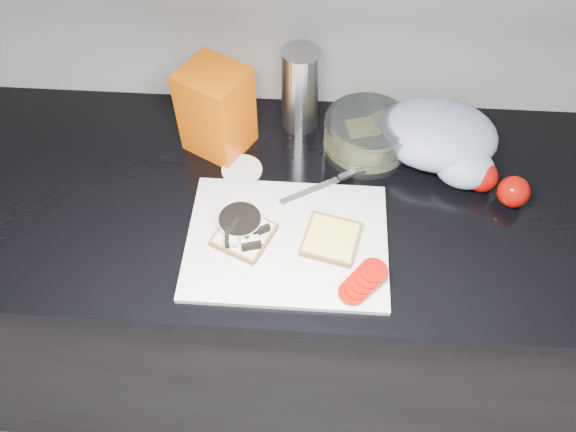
% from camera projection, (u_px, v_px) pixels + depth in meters
% --- Properties ---
extents(base_cabinet, '(3.50, 0.60, 0.86)m').
position_uv_depth(base_cabinet, '(318.00, 301.00, 1.58)').
color(base_cabinet, black).
rests_on(base_cabinet, ground).
extents(countertop, '(3.50, 0.64, 0.04)m').
position_uv_depth(countertop, '(327.00, 201.00, 1.22)').
color(countertop, black).
rests_on(countertop, base_cabinet).
extents(cutting_board, '(0.40, 0.30, 0.01)m').
position_uv_depth(cutting_board, '(287.00, 241.00, 1.12)').
color(cutting_board, silver).
rests_on(cutting_board, countertop).
extents(bread_left, '(0.14, 0.14, 0.03)m').
position_uv_depth(bread_left, '(244.00, 233.00, 1.12)').
color(bread_left, beige).
rests_on(bread_left, cutting_board).
extents(bread_right, '(0.13, 0.13, 0.02)m').
position_uv_depth(bread_right, '(331.00, 239.00, 1.11)').
color(bread_right, beige).
rests_on(bread_right, cutting_board).
extents(tomato_slices, '(0.11, 0.11, 0.02)m').
position_uv_depth(tomato_slices, '(363.00, 282.00, 1.05)').
color(tomato_slices, '#980A03').
rests_on(tomato_slices, cutting_board).
extents(knife, '(0.19, 0.12, 0.01)m').
position_uv_depth(knife, '(334.00, 180.00, 1.21)').
color(knife, silver).
rests_on(knife, cutting_board).
extents(seed_tub, '(0.09, 0.09, 0.05)m').
position_uv_depth(seed_tub, '(240.00, 224.00, 1.13)').
color(seed_tub, '#B0B6B5').
rests_on(seed_tub, countertop).
extents(tub_lid, '(0.11, 0.11, 0.01)m').
position_uv_depth(tub_lid, '(242.00, 170.00, 1.24)').
color(tub_lid, silver).
rests_on(tub_lid, countertop).
extents(glass_bowl, '(0.20, 0.20, 0.08)m').
position_uv_depth(glass_bowl, '(367.00, 135.00, 1.26)').
color(glass_bowl, silver).
rests_on(glass_bowl, countertop).
extents(bread_bag, '(0.17, 0.17, 0.20)m').
position_uv_depth(bread_bag, '(216.00, 110.00, 1.22)').
color(bread_bag, '#F55704').
rests_on(bread_bag, countertop).
extents(steel_canister, '(0.08, 0.08, 0.20)m').
position_uv_depth(steel_canister, '(300.00, 90.00, 1.26)').
color(steel_canister, '#A2A2A7').
rests_on(steel_canister, countertop).
extents(grocery_bag, '(0.28, 0.26, 0.11)m').
position_uv_depth(grocery_bag, '(442.00, 139.00, 1.23)').
color(grocery_bag, silver).
rests_on(grocery_bag, countertop).
extents(whole_tomatoes, '(0.13, 0.10, 0.07)m').
position_uv_depth(whole_tomatoes, '(498.00, 184.00, 1.18)').
color(whole_tomatoes, '#980A03').
rests_on(whole_tomatoes, countertop).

